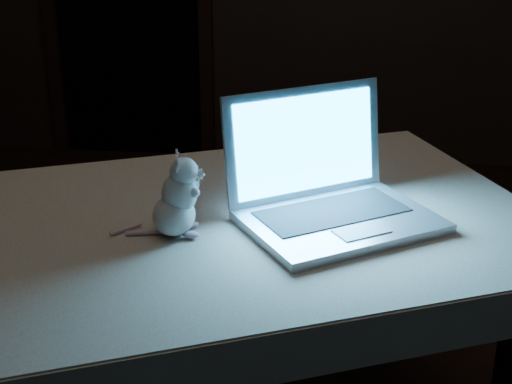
# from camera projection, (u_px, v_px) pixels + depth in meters

# --- Properties ---
(table) EXTENTS (1.75, 1.48, 0.80)m
(table) POSITION_uv_depth(u_px,v_px,m) (230.00, 351.00, 2.08)
(table) COLOR black
(table) RESTS_ON floor
(tablecloth) EXTENTS (1.94, 1.81, 0.12)m
(tablecloth) POSITION_uv_depth(u_px,v_px,m) (198.00, 241.00, 1.93)
(tablecloth) COLOR beige
(tablecloth) RESTS_ON table
(laptop) EXTENTS (0.61, 0.60, 0.32)m
(laptop) POSITION_uv_depth(u_px,v_px,m) (343.00, 167.00, 1.82)
(laptop) COLOR #BCBCC1
(laptop) RESTS_ON tablecloth
(plush_mouse) EXTENTS (0.22, 0.22, 0.21)m
(plush_mouse) POSITION_uv_depth(u_px,v_px,m) (173.00, 195.00, 1.80)
(plush_mouse) COLOR silver
(plush_mouse) RESTS_ON tablecloth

